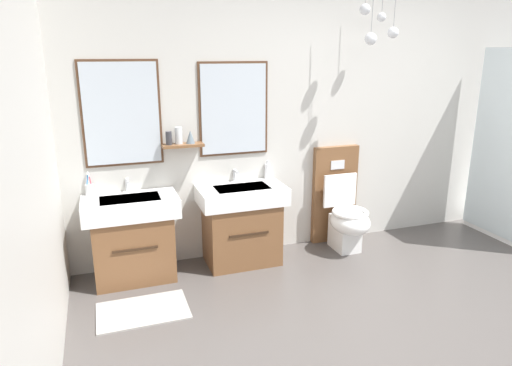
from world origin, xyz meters
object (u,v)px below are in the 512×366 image
Objects in this scene: toilet at (342,211)px; toothbrush_cup at (90,189)px; vanity_sink_right at (241,222)px; vanity_sink_left at (133,236)px; soap_dispenser at (268,171)px.

toothbrush_cup is (-2.34, 0.16, 0.41)m from toilet.
vanity_sink_left is at bearing 180.00° from vanity_sink_right.
soap_dispenser is (1.30, 0.18, 0.42)m from vanity_sink_left.
vanity_sink_left is at bearing -179.86° from toilet.
soap_dispenser is at bearing 28.65° from vanity_sink_right.
soap_dispenser is at bearing 7.71° from vanity_sink_left.
toothbrush_cup is at bearing 172.65° from vanity_sink_right.
toilet is 4.90× the size of toothbrush_cup.
vanity_sink_left is 0.53m from toothbrush_cup.
vanity_sink_left and vanity_sink_right have the same top height.
toilet is (2.03, 0.00, -0.01)m from vanity_sink_left.
toilet is 5.63× the size of soap_dispenser.
toothbrush_cup is at bearing 176.07° from toilet.
vanity_sink_left is 4.41× the size of soap_dispenser.
vanity_sink_left is 0.78× the size of toilet.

